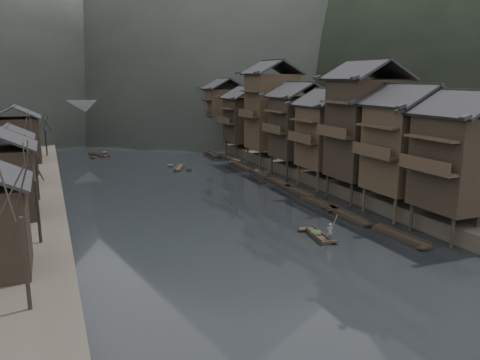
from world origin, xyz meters
TOP-DOWN VIEW (x-y plane):
  - water at (0.00, 0.00)m, footprint 300.00×300.00m
  - right_bank at (35.00, 40.00)m, footprint 40.00×200.00m
  - stilt_houses at (17.28, 19.25)m, footprint 9.00×67.60m
  - left_houses at (-20.50, 20.12)m, footprint 8.10×53.20m
  - bare_trees at (-17.00, 12.52)m, footprint 3.91×60.75m
  - moored_sampans at (11.70, 20.44)m, footprint 3.02×61.20m
  - midriver_boats at (-3.00, 40.74)m, footprint 13.37×22.52m
  - stone_bridge at (-0.00, 72.00)m, footprint 40.00×6.00m
  - hero_sampan at (5.27, -3.96)m, footprint 1.61×4.49m
  - cargo_heap at (5.24, -3.76)m, footprint 0.97×1.28m
  - boatman at (5.54, -5.49)m, footprint 0.67×0.58m
  - bamboo_pole at (5.74, -5.49)m, footprint 0.99×2.73m

SIDE VIEW (x-z plane):
  - water at x=0.00m, z-range 0.00..0.00m
  - midriver_boats at x=-3.00m, z-range -0.02..0.43m
  - hero_sampan at x=5.27m, z-range -0.01..0.42m
  - moored_sampans at x=11.70m, z-range -0.03..0.44m
  - cargo_heap at x=5.24m, z-range 0.43..1.01m
  - right_bank at x=35.00m, z-range 0.00..1.80m
  - boatman at x=5.54m, z-range 0.43..1.97m
  - bamboo_pole at x=5.74m, z-range 1.97..5.08m
  - stone_bridge at x=0.00m, z-range 0.61..9.61m
  - left_houses at x=-20.50m, z-range 1.30..10.02m
  - bare_trees at x=-17.00m, z-range 2.64..10.45m
  - stilt_houses at x=17.28m, z-range 0.47..17.20m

